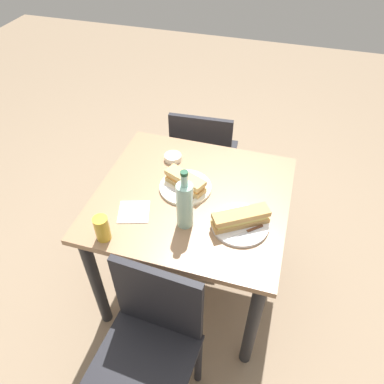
{
  "coord_description": "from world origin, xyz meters",
  "views": [
    {
      "loc": [
        -0.36,
        1.23,
        1.99
      ],
      "look_at": [
        0.0,
        0.0,
        0.78
      ],
      "focal_mm": 34.28,
      "sensor_mm": 36.0,
      "label": 1
    }
  ],
  "objects": [
    {
      "name": "baguette_sandwich_far",
      "position": [
        0.04,
        -0.04,
        0.81
      ],
      "size": [
        0.22,
        0.15,
        0.07
      ],
      "color": "tan",
      "rests_on": "plate_far"
    },
    {
      "name": "knife_near",
      "position": [
        -0.3,
        0.17,
        0.77
      ],
      "size": [
        0.14,
        0.13,
        0.01
      ],
      "color": "silver",
      "rests_on": "plate_near"
    },
    {
      "name": "paper_napkin",
      "position": [
        0.23,
        0.19,
        0.76
      ],
      "size": [
        0.18,
        0.18,
        0.0
      ],
      "primitive_type": "cube",
      "rotation": [
        0.0,
        0.0,
        0.3
      ],
      "color": "white",
      "rests_on": "dining_table"
    },
    {
      "name": "water_bottle",
      "position": [
        -0.02,
        0.18,
        0.88
      ],
      "size": [
        0.07,
        0.07,
        0.3
      ],
      "color": "#99C6B7",
      "rests_on": "dining_table"
    },
    {
      "name": "baguette_sandwich_near",
      "position": [
        -0.26,
        0.13,
        0.81
      ],
      "size": [
        0.25,
        0.2,
        0.07
      ],
      "color": "tan",
      "rests_on": "plate_near"
    },
    {
      "name": "olive_bowl",
      "position": [
        0.18,
        -0.23,
        0.77
      ],
      "size": [
        0.09,
        0.09,
        0.03
      ],
      "primitive_type": "cylinder",
      "color": "silver",
      "rests_on": "dining_table"
    },
    {
      "name": "knife_far",
      "position": [
        0.06,
        0.02,
        0.77
      ],
      "size": [
        0.18,
        0.06,
        0.01
      ],
      "color": "silver",
      "rests_on": "plate_far"
    },
    {
      "name": "beer_glass",
      "position": [
        0.29,
        0.36,
        0.82
      ],
      "size": [
        0.06,
        0.06,
        0.12
      ],
      "primitive_type": "cylinder",
      "color": "gold",
      "rests_on": "dining_table"
    },
    {
      "name": "ground_plane",
      "position": [
        0.0,
        0.0,
        0.0
      ],
      "size": [
        8.0,
        8.0,
        0.0
      ],
      "primitive_type": "plane",
      "color": "#8C755B"
    },
    {
      "name": "plate_near",
      "position": [
        -0.26,
        0.13,
        0.76
      ],
      "size": [
        0.26,
        0.26,
        0.01
      ],
      "primitive_type": "cylinder",
      "color": "white",
      "rests_on": "dining_table"
    },
    {
      "name": "chair_far",
      "position": [
        -0.01,
        0.63,
        0.49
      ],
      "size": [
        0.42,
        0.42,
        0.86
      ],
      "color": "black",
      "rests_on": "ground"
    },
    {
      "name": "dining_table",
      "position": [
        0.0,
        0.0,
        0.63
      ],
      "size": [
        0.93,
        0.86,
        0.76
      ],
      "color": "#997251",
      "rests_on": "ground"
    },
    {
      "name": "plate_far",
      "position": [
        0.04,
        -0.04,
        0.76
      ],
      "size": [
        0.26,
        0.26,
        0.01
      ],
      "primitive_type": "cylinder",
      "color": "silver",
      "rests_on": "dining_table"
    },
    {
      "name": "chair_near",
      "position": [
        0.11,
        -0.63,
        0.49
      ],
      "size": [
        0.43,
        0.43,
        0.86
      ],
      "color": "black",
      "rests_on": "ground"
    }
  ]
}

